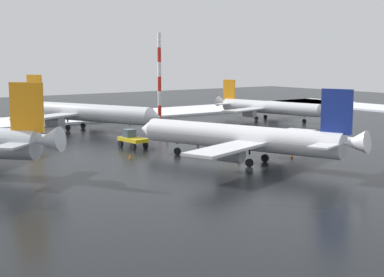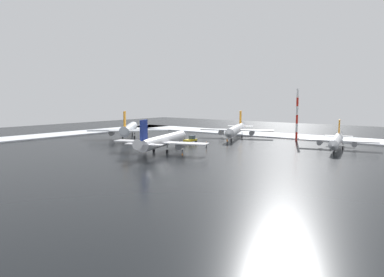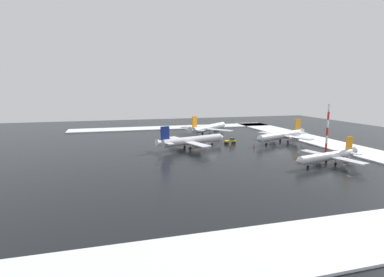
{
  "view_description": "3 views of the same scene",
  "coord_description": "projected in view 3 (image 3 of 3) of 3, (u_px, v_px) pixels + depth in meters",
  "views": [
    {
      "loc": [
        52.34,
        58.19,
        12.68
      ],
      "look_at": [
        7.7,
        -2.32,
        2.03
      ],
      "focal_mm": 55.0,
      "sensor_mm": 36.0,
      "label": 1
    },
    {
      "loc": [
        -59.12,
        79.18,
        14.47
      ],
      "look_at": [
        -0.87,
        3.49,
        3.8
      ],
      "focal_mm": 35.0,
      "sensor_mm": 36.0,
      "label": 2
    },
    {
      "loc": [
        -101.08,
        35.82,
        22.33
      ],
      "look_at": [
        4.13,
        6.8,
        4.13
      ],
      "focal_mm": 28.0,
      "sensor_mm": 36.0,
      "label": 3
    }
  ],
  "objects": [
    {
      "name": "antenna_mast",
      "position": [
        327.0,
        128.0,
        107.09
      ],
      "size": [
        0.7,
        0.7,
        17.1
      ],
      "color": "red",
      "rests_on": "ground_plane"
    },
    {
      "name": "ground_crew_near_tug",
      "position": [
        205.0,
        147.0,
        111.79
      ],
      "size": [
        0.36,
        0.36,
        1.71
      ],
      "rotation": [
        0.0,
        0.0,
        4.2
      ],
      "color": "black",
      "rests_on": "ground_plane"
    },
    {
      "name": "traffic_cone_near_nose",
      "position": [
        210.0,
        142.0,
        125.32
      ],
      "size": [
        0.36,
        0.36,
        0.55
      ],
      "primitive_type": "cone",
      "color": "orange",
      "rests_on": "ground_plane"
    },
    {
      "name": "snow_bank_left",
      "position": [
        359.0,
        236.0,
        45.44
      ],
      "size": [
        14.0,
        116.0,
        0.42
      ],
      "primitive_type": "cube",
      "color": "white",
      "rests_on": "ground_plane"
    },
    {
      "name": "ground_crew_mid_apron",
      "position": [
        230.0,
        146.0,
        113.54
      ],
      "size": [
        0.36,
        0.36,
        1.71
      ],
      "rotation": [
        0.0,
        0.0,
        4.3
      ],
      "color": "black",
      "rests_on": "ground_plane"
    },
    {
      "name": "airplane_foreground_jet",
      "position": [
        282.0,
        135.0,
        124.97
      ],
      "size": [
        25.19,
        29.73,
        9.25
      ],
      "rotation": [
        0.0,
        0.0,
        1.96
      ],
      "color": "silver",
      "rests_on": "ground_plane"
    },
    {
      "name": "ground_crew_by_nose_gear",
      "position": [
        254.0,
        145.0,
        114.98
      ],
      "size": [
        0.36,
        0.36,
        1.71
      ],
      "rotation": [
        0.0,
        0.0,
        1.28
      ],
      "color": "black",
      "rests_on": "ground_plane"
    },
    {
      "name": "airplane_parked_starboard",
      "position": [
        328.0,
        156.0,
        88.6
      ],
      "size": [
        21.59,
        25.76,
        7.72
      ],
      "rotation": [
        0.0,
        0.0,
        1.79
      ],
      "color": "silver",
      "rests_on": "ground_plane"
    },
    {
      "name": "traffic_cone_mid_line",
      "position": [
        194.0,
        151.0,
        106.51
      ],
      "size": [
        0.36,
        0.36,
        0.55
      ],
      "primitive_type": "cone",
      "color": "orange",
      "rests_on": "ground_plane"
    },
    {
      "name": "airplane_distant_tail",
      "position": [
        191.0,
        140.0,
        113.17
      ],
      "size": [
        25.27,
        29.96,
        9.15
      ],
      "rotation": [
        0.0,
        0.0,
        5.04
      ],
      "color": "white",
      "rests_on": "ground_plane"
    },
    {
      "name": "pushback_tug",
      "position": [
        231.0,
        141.0,
        122.68
      ],
      "size": [
        2.53,
        4.72,
        2.5
      ],
      "rotation": [
        0.0,
        0.0,
        4.77
      ],
      "color": "gold",
      "rests_on": "ground_plane"
    },
    {
      "name": "snow_bank_right",
      "position": [
        174.0,
        127.0,
        172.86
      ],
      "size": [
        14.0,
        116.0,
        0.42
      ],
      "primitive_type": "cube",
      "color": "white",
      "rests_on": "ground_plane"
    },
    {
      "name": "ground_plane",
      "position": [
        213.0,
        151.0,
        109.18
      ],
      "size": [
        240.0,
        240.0,
        0.0
      ],
      "primitive_type": "plane",
      "color": "black"
    },
    {
      "name": "snow_bank_far",
      "position": [
        328.0,
        143.0,
        122.26
      ],
      "size": [
        152.0,
        16.0,
        0.42
      ],
      "primitive_type": "cube",
      "color": "white",
      "rests_on": "ground_plane"
    },
    {
      "name": "airplane_far_rear",
      "position": [
        208.0,
        128.0,
        147.52
      ],
      "size": [
        25.38,
        27.28,
        9.92
      ],
      "rotation": [
        0.0,
        0.0,
        5.43
      ],
      "color": "silver",
      "rests_on": "ground_plane"
    }
  ]
}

